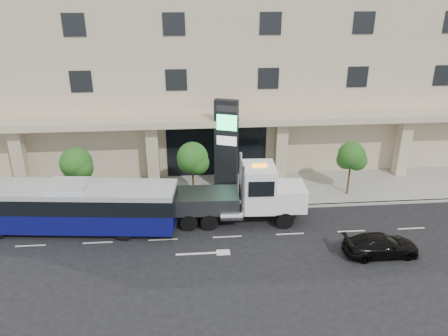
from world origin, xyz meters
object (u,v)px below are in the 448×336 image
(black_sedan, at_px, (381,245))
(signage_pylon, at_px, (226,145))
(city_bus, at_px, (71,206))
(tow_truck, at_px, (245,196))

(black_sedan, height_order, signage_pylon, signage_pylon)
(city_bus, bearing_deg, tow_truck, 7.15)
(city_bus, height_order, tow_truck, tow_truck)
(black_sedan, distance_m, signage_pylon, 12.98)
(tow_truck, distance_m, signage_pylon, 5.38)
(city_bus, distance_m, signage_pylon, 11.74)
(city_bus, relative_size, signage_pylon, 1.97)
(city_bus, xyz_separation_m, signage_pylon, (10.34, 5.21, 1.92))
(black_sedan, bearing_deg, tow_truck, 56.61)
(tow_truck, bearing_deg, signage_pylon, 101.57)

